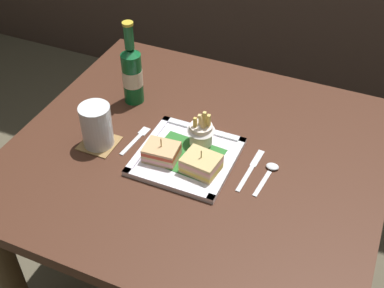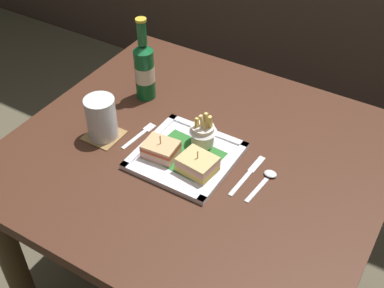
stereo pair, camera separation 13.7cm
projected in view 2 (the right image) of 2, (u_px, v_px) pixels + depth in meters
dining_table at (198, 184)px, 1.49m from camera, size 1.03×0.94×0.73m
square_plate at (186, 156)px, 1.38m from camera, size 0.26×0.26×0.02m
sandwich_half_left at (161, 150)px, 1.36m from camera, size 0.10×0.08×0.07m
sandwich_half_right at (198, 164)px, 1.32m from camera, size 0.10×0.09×0.07m
fries_cup at (203, 132)px, 1.38m from camera, size 0.08×0.08×0.12m
beer_bottle at (144, 69)px, 1.54m from camera, size 0.06×0.06×0.27m
drink_coaster at (104, 135)px, 1.46m from camera, size 0.10×0.10×0.00m
water_glass at (102, 120)px, 1.42m from camera, size 0.09×0.09×0.13m
fork at (141, 134)px, 1.46m from camera, size 0.03×0.14×0.00m
knife at (249, 174)px, 1.34m from camera, size 0.03×0.18×0.00m
spoon at (267, 178)px, 1.32m from camera, size 0.04×0.13×0.01m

